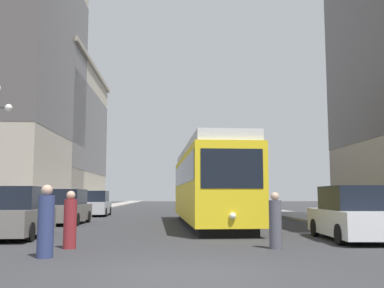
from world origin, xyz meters
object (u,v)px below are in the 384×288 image
(streetcar, at_px, (208,183))
(pedestrian_on_sidewalk, at_px, (70,222))
(pedestrian_crossing_near, at_px, (275,222))
(transit_bus, at_px, (239,190))
(pedestrian_crossing_far, at_px, (46,224))
(parked_car_left_near, at_px, (96,204))
(parked_car_left_far, at_px, (67,208))
(parked_car_left_mid, at_px, (17,214))
(parked_car_right_far, at_px, (351,215))

(streetcar, height_order, pedestrian_on_sidewalk, streetcar)
(streetcar, height_order, pedestrian_crossing_near, streetcar)
(transit_bus, relative_size, pedestrian_crossing_far, 6.94)
(parked_car_left_near, height_order, parked_car_left_far, same)
(transit_bus, distance_m, parked_car_left_mid, 22.81)
(streetcar, xyz_separation_m, pedestrian_on_sidewalk, (-4.72, -9.61, -1.34))
(parked_car_left_near, distance_m, pedestrian_crossing_near, 22.06)
(parked_car_left_far, distance_m, pedestrian_crossing_near, 14.09)
(transit_bus, relative_size, pedestrian_crossing_near, 7.68)
(streetcar, distance_m, pedestrian_crossing_near, 10.06)
(pedestrian_on_sidewalk, bearing_deg, transit_bus, 26.37)
(pedestrian_crossing_far, bearing_deg, parked_car_left_near, 36.82)
(streetcar, xyz_separation_m, parked_car_left_far, (-7.34, 1.35, -1.26))
(parked_car_right_far, bearing_deg, streetcar, -58.04)
(streetcar, bearing_deg, parked_car_right_far, -63.30)
(parked_car_left_near, bearing_deg, transit_bus, 15.23)
(streetcar, distance_m, parked_car_left_near, 12.84)
(transit_bus, xyz_separation_m, parked_car_left_far, (-10.93, -12.37, -1.10))
(streetcar, height_order, parked_car_left_mid, streetcar)
(parked_car_right_far, relative_size, pedestrian_crossing_far, 2.69)
(parked_car_left_near, distance_m, parked_car_right_far, 21.52)
(parked_car_right_far, height_order, pedestrian_crossing_near, parked_car_right_far)
(parked_car_right_far, height_order, pedestrian_on_sidewalk, parked_car_right_far)
(parked_car_left_far, bearing_deg, pedestrian_on_sidewalk, -75.70)
(parked_car_left_mid, bearing_deg, pedestrian_crossing_near, -25.47)
(streetcar, xyz_separation_m, pedestrian_crossing_near, (1.14, -9.90, -1.36))
(parked_car_left_near, bearing_deg, parked_car_left_far, -91.36)
(parked_car_left_near, relative_size, parked_car_left_far, 0.94)
(transit_bus, distance_m, pedestrian_on_sidewalk, 24.79)
(parked_car_right_far, distance_m, pedestrian_on_sidewalk, 9.17)
(transit_bus, bearing_deg, parked_car_left_mid, -116.40)
(parked_car_left_near, relative_size, pedestrian_on_sidewalk, 2.63)
(parked_car_left_near, height_order, pedestrian_on_sidewalk, parked_car_left_near)
(streetcar, xyz_separation_m, parked_car_right_far, (4.25, -7.68, -1.26))
(parked_car_left_mid, relative_size, pedestrian_crossing_far, 2.60)
(pedestrian_crossing_near, xyz_separation_m, pedestrian_on_sidewalk, (-5.86, 0.29, 0.02))
(pedestrian_crossing_near, bearing_deg, parked_car_right_far, -139.97)
(streetcar, bearing_deg, pedestrian_crossing_far, -115.31)
(parked_car_left_mid, distance_m, pedestrian_on_sidewalk, 4.24)
(parked_car_right_far, relative_size, pedestrian_crossing_near, 2.97)
(parked_car_left_near, xyz_separation_m, pedestrian_crossing_near, (8.48, -20.36, -0.10))
(parked_car_right_far, height_order, pedestrian_crossing_far, parked_car_right_far)
(pedestrian_crossing_far, relative_size, pedestrian_on_sidewalk, 1.08)
(parked_car_left_mid, height_order, pedestrian_crossing_near, parked_car_left_mid)
(transit_bus, bearing_deg, parked_car_left_near, -161.13)
(pedestrian_crossing_near, bearing_deg, streetcar, -79.02)
(parked_car_left_near, xyz_separation_m, parked_car_left_far, (0.00, -9.11, 0.00))
(parked_car_right_far, height_order, parked_car_left_far, same)
(parked_car_left_near, relative_size, pedestrian_crossing_near, 2.69)
(streetcar, relative_size, pedestrian_crossing_near, 9.08)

